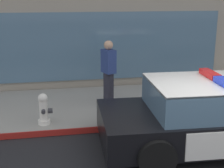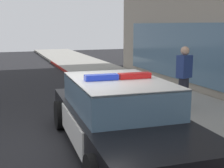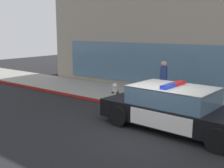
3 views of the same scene
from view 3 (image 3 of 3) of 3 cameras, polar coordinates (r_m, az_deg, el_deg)
name	(u,v)px [view 3 (image 3 of 3)]	position (r m, az deg, el deg)	size (l,w,h in m)	color
ground	(147,132)	(9.09, 6.97, -9.51)	(48.00, 48.00, 0.00)	black
sidewalk	(191,107)	(12.03, 15.53, -4.40)	(48.00, 3.16, 0.15)	gray
curb_red_paint	(173,116)	(10.62, 12.19, -6.25)	(28.80, 0.04, 0.14)	maroon
storefront_building	(224,12)	(17.26, 21.55, 13.31)	(18.36, 8.21, 8.26)	gray
police_cruiser	(176,109)	(9.30, 12.77, -4.83)	(5.05, 2.30, 1.49)	black
fire_hydrant	(115,92)	(12.33, 0.61, -1.59)	(0.34, 0.39, 0.73)	silver
pedestrian_on_sidewalk	(163,81)	(12.32, 10.27, 0.65)	(0.38, 0.47, 1.71)	#23232D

